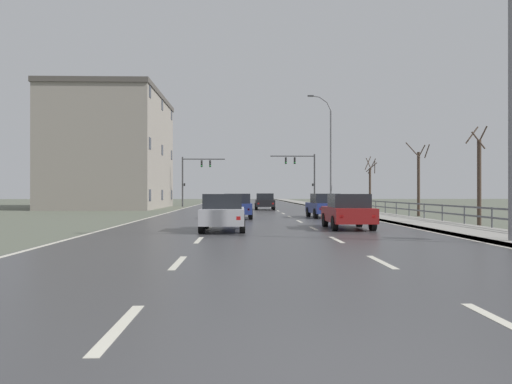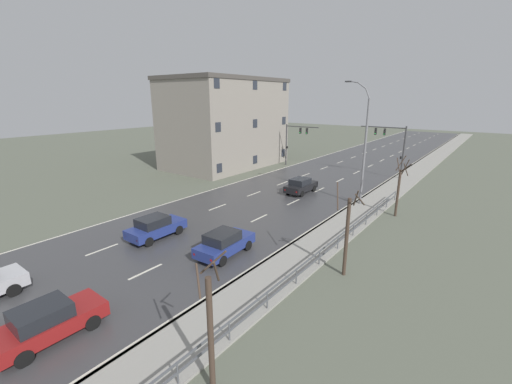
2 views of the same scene
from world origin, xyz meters
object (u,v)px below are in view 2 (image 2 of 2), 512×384
Objects in this scene: traffic_signal_left at (294,138)px; car_far_left at (224,243)px; car_mid_centre at (301,185)px; car_near_left at (48,321)px; street_lamp_midground at (364,146)px; traffic_signal_right at (393,142)px; brick_building at (225,123)px; car_far_right at (156,227)px.

traffic_signal_left reaches higher than car_far_left.
car_mid_centre and car_near_left have the same top height.
street_lamp_midground is 12.77m from traffic_signal_right.
car_far_left is 9.88m from car_near_left.
car_near_left is 0.24× the size of brick_building.
brick_building is (-15.97, 6.33, 5.27)m from car_mid_centre.
street_lamp_midground is 25.52m from car_near_left.
brick_building is at bearing -145.95° from traffic_signal_left.
traffic_signal_right is 22.23m from brick_building.
car_far_right is at bearing 119.95° from car_near_left.
car_far_right is at bearing -98.39° from car_mid_centre.
car_near_left is (-2.73, -37.54, -3.54)m from traffic_signal_right.
car_mid_centre and car_far_right have the same top height.
traffic_signal_left is 1.41× the size of car_far_left.
brick_building reaches higher than car_far_right.
street_lamp_midground is 1.73× the size of traffic_signal_right.
brick_building reaches higher than street_lamp_midground.
car_far_left and car_near_left have the same top height.
street_lamp_midground is 2.66× the size of car_mid_centre.
brick_building is (-18.53, 31.31, 5.27)m from car_near_left.
street_lamp_midground reaches higher than car_near_left.
traffic_signal_left is at bearing 100.78° from car_far_right.
traffic_signal_right is 1.07× the size of traffic_signal_left.
brick_building is at bearing 129.17° from car_far_left.
traffic_signal_right is at bearing 86.46° from car_near_left.
traffic_signal_left reaches higher than car_near_left.
traffic_signal_left is at bearing 109.85° from car_far_left.
street_lamp_midground is 2.66× the size of car_near_left.
car_near_left is (-3.62, -24.85, -4.57)m from street_lamp_midground.
car_mid_centre is (-6.18, 0.13, -4.57)m from street_lamp_midground.
car_mid_centre is (7.93, -11.76, -3.25)m from traffic_signal_left.
traffic_signal_left is 38.35m from car_near_left.
street_lamp_midground is 0.65× the size of brick_building.
car_far_left is 1.01× the size of car_near_left.
traffic_signal_left is (-13.22, -0.80, -0.30)m from traffic_signal_right.
car_near_left is at bearing -94.16° from traffic_signal_right.
car_far_right is at bearing -105.15° from traffic_signal_right.
brick_building is at bearing 121.24° from car_near_left.
car_far_left is (11.10, -26.88, -3.25)m from traffic_signal_left.
traffic_signal_left is at bearing -176.54° from traffic_signal_right.
traffic_signal_right is at bearing 83.03° from car_far_left.
street_lamp_midground is 15.95m from car_far_left.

